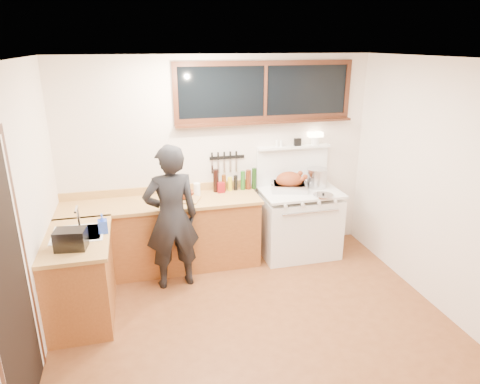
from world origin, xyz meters
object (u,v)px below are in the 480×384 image
object	(u,v)px
man	(172,218)
roast_turkey	(290,183)
vintage_stove	(298,221)
cutting_board	(185,196)

from	to	relation	value
man	roast_turkey	distance (m)	1.64
vintage_stove	man	bearing A→B (deg)	-166.63
vintage_stove	roast_turkey	bearing A→B (deg)	166.18
vintage_stove	cutting_board	bearing A→B (deg)	-179.83
roast_turkey	vintage_stove	bearing A→B (deg)	-13.82
vintage_stove	man	size ratio (longest dim) A/B	0.94
cutting_board	roast_turkey	distance (m)	1.37
vintage_stove	cutting_board	distance (m)	1.58
roast_turkey	cutting_board	bearing A→B (deg)	-178.41
vintage_stove	cutting_board	xyz separation A→B (m)	(-1.51, -0.00, 0.48)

